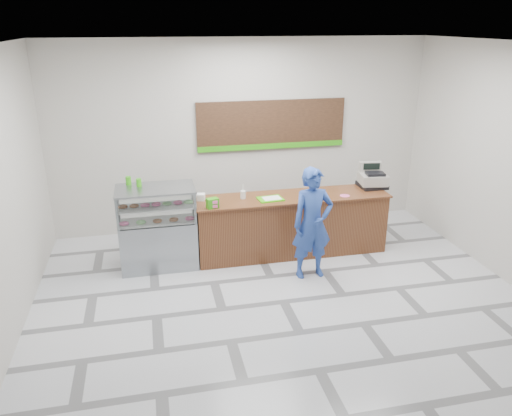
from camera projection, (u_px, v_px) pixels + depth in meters
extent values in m
plane|color=silver|center=(284.00, 302.00, 7.11)|extent=(7.00, 7.00, 0.00)
plane|color=beige|center=(242.00, 136.00, 9.24)|extent=(7.00, 0.00, 7.00)
plane|color=silver|center=(290.00, 44.00, 5.88)|extent=(7.00, 7.00, 0.00)
cube|color=brown|center=(291.00, 225.00, 8.46)|extent=(3.20, 0.70, 1.00)
cube|color=brown|center=(292.00, 197.00, 8.28)|extent=(3.26, 0.76, 0.03)
cube|color=gray|center=(159.00, 243.00, 8.05)|extent=(1.20, 0.70, 0.80)
cube|color=white|center=(156.00, 205.00, 7.82)|extent=(1.20, 0.70, 0.50)
cube|color=gray|center=(155.00, 189.00, 7.73)|extent=(1.22, 0.72, 0.03)
cube|color=silver|center=(157.00, 218.00, 7.90)|extent=(1.14, 0.64, 0.02)
cube|color=silver|center=(156.00, 204.00, 7.82)|extent=(1.14, 0.64, 0.02)
torus|color=#F2599B|center=(124.00, 221.00, 7.70)|extent=(0.15, 0.15, 0.05)
torus|color=#9CF18A|center=(141.00, 220.00, 7.75)|extent=(0.15, 0.15, 0.05)
torus|color=#965127|center=(157.00, 219.00, 7.80)|extent=(0.15, 0.15, 0.05)
torus|color=#965127|center=(173.00, 218.00, 7.85)|extent=(0.15, 0.15, 0.05)
torus|color=#F2599B|center=(189.00, 216.00, 7.90)|extent=(0.15, 0.15, 0.05)
torus|color=#965127|center=(123.00, 204.00, 7.75)|extent=(0.15, 0.15, 0.05)
torus|color=#965127|center=(134.00, 203.00, 7.78)|extent=(0.15, 0.15, 0.05)
torus|color=#F2599B|center=(145.00, 202.00, 7.82)|extent=(0.15, 0.15, 0.05)
torus|color=#F2599B|center=(156.00, 201.00, 7.85)|extent=(0.15, 0.15, 0.05)
torus|color=#9CF18A|center=(167.00, 200.00, 7.88)|extent=(0.15, 0.15, 0.05)
torus|color=#F2599B|center=(177.00, 200.00, 7.92)|extent=(0.15, 0.15, 0.05)
torus|color=#9CF18A|center=(188.00, 199.00, 7.95)|extent=(0.15, 0.15, 0.05)
cube|color=black|center=(272.00, 125.00, 9.24)|extent=(2.80, 0.05, 0.90)
cube|color=#309C12|center=(272.00, 146.00, 9.35)|extent=(2.80, 0.02, 0.10)
cube|color=black|center=(372.00, 185.00, 8.71)|extent=(0.44, 0.44, 0.07)
cube|color=gray|center=(372.00, 178.00, 8.67)|extent=(0.50, 0.52, 0.18)
cube|color=black|center=(375.00, 174.00, 8.55)|extent=(0.34, 0.26, 0.04)
cube|color=gray|center=(370.00, 167.00, 8.73)|extent=(0.39, 0.16, 0.18)
cube|color=black|center=(372.00, 166.00, 8.67)|extent=(0.29, 0.06, 0.11)
cube|color=black|center=(321.00, 193.00, 8.36)|extent=(0.12, 0.18, 0.04)
cube|color=#43C50B|center=(270.00, 199.00, 8.11)|extent=(0.43, 0.33, 0.02)
cube|color=white|center=(272.00, 198.00, 8.11)|extent=(0.31, 0.23, 0.00)
cube|color=white|center=(201.00, 197.00, 8.07)|extent=(0.15, 0.15, 0.11)
cylinder|color=silver|center=(243.00, 195.00, 8.14)|extent=(0.09, 0.09, 0.13)
cube|color=#309C12|center=(212.00, 203.00, 7.73)|extent=(0.20, 0.16, 0.16)
cylinder|color=#F2599B|center=(345.00, 196.00, 8.28)|extent=(0.16, 0.16, 0.00)
cylinder|color=#309C12|center=(128.00, 181.00, 7.86)|extent=(0.08, 0.08, 0.13)
cylinder|color=#309C12|center=(139.00, 183.00, 7.78)|extent=(0.08, 0.08, 0.12)
imported|color=#264597|center=(312.00, 223.00, 7.57)|extent=(0.66, 0.45, 1.75)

